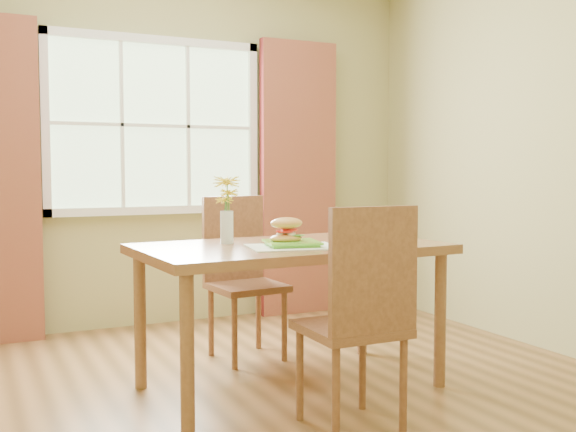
# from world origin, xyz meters

# --- Properties ---
(room) EXTENTS (4.24, 3.84, 2.74)m
(room) POSITION_xyz_m (0.00, 0.00, 1.35)
(room) COLOR brown
(room) RESTS_ON ground
(window) EXTENTS (1.62, 0.06, 1.32)m
(window) POSITION_xyz_m (0.00, 1.87, 1.50)
(window) COLOR #A2C293
(window) RESTS_ON room
(curtain_right) EXTENTS (0.65, 0.08, 2.20)m
(curtain_right) POSITION_xyz_m (1.15, 1.78, 1.10)
(curtain_right) COLOR maroon
(curtain_right) RESTS_ON room
(dining_table) EXTENTS (1.64, 0.97, 0.78)m
(dining_table) POSITION_xyz_m (0.26, 0.10, 0.70)
(dining_table) COLOR brown
(dining_table) RESTS_ON room
(chair_near) EXTENTS (0.43, 0.43, 1.02)m
(chair_near) POSITION_xyz_m (0.26, -0.61, 0.56)
(chair_near) COLOR brown
(chair_near) RESTS_ON room
(chair_far) EXTENTS (0.45, 0.45, 1.01)m
(chair_far) POSITION_xyz_m (0.26, 0.81, 0.55)
(chair_far) COLOR brown
(chair_far) RESTS_ON room
(placemat) EXTENTS (0.50, 0.41, 0.01)m
(placemat) POSITION_xyz_m (0.21, -0.05, 0.78)
(placemat) COLOR silver
(placemat) RESTS_ON dining_table
(plate) EXTENTS (0.32, 0.32, 0.01)m
(plate) POSITION_xyz_m (0.21, -0.01, 0.79)
(plate) COLOR #67D535
(plate) RESTS_ON placemat
(croissant_sandwich) EXTENTS (0.19, 0.12, 0.13)m
(croissant_sandwich) POSITION_xyz_m (0.19, 0.01, 0.86)
(croissant_sandwich) COLOR #EBA750
(croissant_sandwich) RESTS_ON plate
(water_glass) EXTENTS (0.09, 0.09, 0.13)m
(water_glass) POSITION_xyz_m (0.54, 0.03, 0.84)
(water_glass) COLOR silver
(water_glass) RESTS_ON dining_table
(flower_vase) EXTENTS (0.15, 0.15, 0.36)m
(flower_vase) POSITION_xyz_m (-0.04, 0.27, 1.00)
(flower_vase) COLOR silver
(flower_vase) RESTS_ON dining_table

